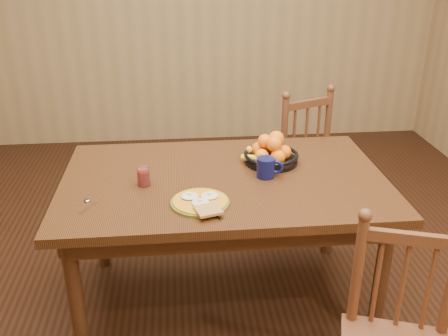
{
  "coord_description": "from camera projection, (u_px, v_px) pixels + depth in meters",
  "views": [
    {
      "loc": [
        -0.22,
        -2.22,
        1.82
      ],
      "look_at": [
        0.0,
        0.0,
        0.8
      ],
      "focal_mm": 40.0,
      "sensor_mm": 36.0,
      "label": 1
    }
  ],
  "objects": [
    {
      "name": "room",
      "position": [
        224.0,
        56.0,
        2.23
      ],
      "size": [
        4.52,
        5.02,
        2.72
      ],
      "color": "black",
      "rests_on": "ground"
    },
    {
      "name": "dining_table",
      "position": [
        224.0,
        192.0,
        2.51
      ],
      "size": [
        1.6,
        1.0,
        0.75
      ],
      "color": "black",
      "rests_on": "ground"
    },
    {
      "name": "chair_far",
      "position": [
        292.0,
        154.0,
        3.48
      ],
      "size": [
        0.55,
        0.54,
        0.95
      ],
      "rotation": [
        0.0,
        0.0,
        3.53
      ],
      "color": "#482615",
      "rests_on": "ground"
    },
    {
      "name": "breakfast_plate",
      "position": [
        201.0,
        202.0,
        2.22
      ],
      "size": [
        0.26,
        0.3,
        0.04
      ],
      "color": "#59601E",
      "rests_on": "dining_table"
    },
    {
      "name": "fork",
      "position": [
        217.0,
        209.0,
        2.17
      ],
      "size": [
        0.06,
        0.18,
        0.0
      ],
      "rotation": [
        0.0,
        0.0,
        0.32
      ],
      "color": "silver",
      "rests_on": "dining_table"
    },
    {
      "name": "spoon",
      "position": [
        88.0,
        202.0,
        2.23
      ],
      "size": [
        0.07,
        0.15,
        0.01
      ],
      "rotation": [
        0.0,
        0.0,
        -0.51
      ],
      "color": "silver",
      "rests_on": "dining_table"
    },
    {
      "name": "coffee_mug",
      "position": [
        267.0,
        167.0,
        2.46
      ],
      "size": [
        0.13,
        0.09,
        0.1
      ],
      "color": "#0A0E3B",
      "rests_on": "dining_table"
    },
    {
      "name": "juice_glass",
      "position": [
        144.0,
        177.0,
        2.38
      ],
      "size": [
        0.06,
        0.06,
        0.09
      ],
      "color": "silver",
      "rests_on": "dining_table"
    },
    {
      "name": "fruit_bowl",
      "position": [
        271.0,
        153.0,
        2.62
      ],
      "size": [
        0.29,
        0.29,
        0.17
      ],
      "color": "black",
      "rests_on": "dining_table"
    }
  ]
}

